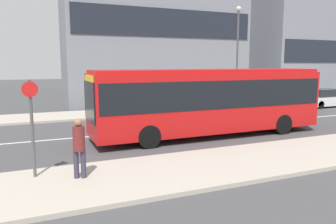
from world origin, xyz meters
TOP-DOWN VIEW (x-y plane):
  - ground_plane at (0.00, 0.00)m, footprint 120.00×120.00m
  - sidewalk_near at (0.00, -6.25)m, footprint 44.00×3.50m
  - sidewalk_far at (0.00, 6.25)m, footprint 44.00×3.50m
  - lane_centerline at (0.00, 0.00)m, footprint 41.80×0.16m
  - apartment_block_right_tower at (25.68, 12.79)m, footprint 17.01×6.67m
  - city_bus at (2.69, -1.96)m, footprint 11.12×2.52m
  - parked_car_0 at (11.30, 3.39)m, footprint 4.24×1.80m
  - parked_car_1 at (16.33, 3.50)m, footprint 4.19×1.70m
  - pedestrian_near_stop at (-3.86, -5.89)m, footprint 0.34×0.34m
  - bus_stop_sign at (-5.06, -5.28)m, footprint 0.44×0.12m
  - street_lamp at (9.16, 5.20)m, footprint 0.36×0.36m

SIDE VIEW (x-z plane):
  - ground_plane at x=0.00m, z-range 0.00..0.00m
  - lane_centerline at x=0.00m, z-range 0.00..0.01m
  - sidewalk_near at x=0.00m, z-range 0.00..0.13m
  - sidewalk_far at x=0.00m, z-range 0.00..0.13m
  - parked_car_0 at x=11.30m, z-range -0.04..1.30m
  - parked_car_1 at x=16.33m, z-range -0.05..1.37m
  - pedestrian_near_stop at x=-3.86m, z-range 0.25..1.99m
  - bus_stop_sign at x=-5.06m, z-range 0.36..3.19m
  - city_bus at x=2.69m, z-range 0.24..3.36m
  - street_lamp at x=9.16m, z-range 0.90..8.23m
  - apartment_block_right_tower at x=25.68m, z-range -0.01..16.68m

